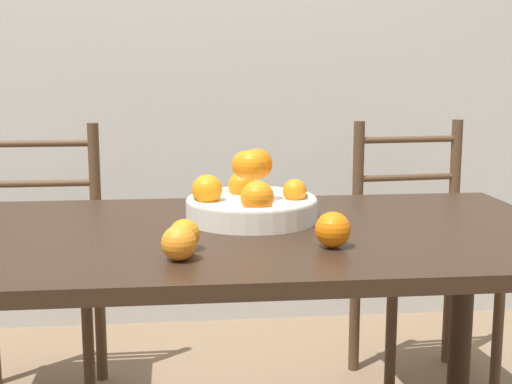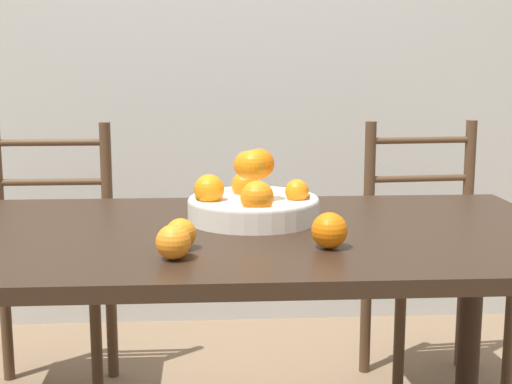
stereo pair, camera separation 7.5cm
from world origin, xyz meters
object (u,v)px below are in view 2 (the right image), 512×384
object	(u,v)px
fruit_bowl	(252,200)
orange_loose_2	(173,242)
chair_left	(48,269)
orange_loose_0	(181,234)
orange_loose_1	(329,230)
chair_right	(431,262)

from	to	relation	value
fruit_bowl	orange_loose_2	size ratio (longest dim) A/B	4.63
chair_left	orange_loose_0	bearing A→B (deg)	-61.37
orange_loose_2	orange_loose_0	bearing A→B (deg)	82.08
fruit_bowl	orange_loose_1	xyz separation A→B (m)	(0.15, -0.29, -0.01)
orange_loose_1	orange_loose_2	bearing A→B (deg)	-168.11
fruit_bowl	orange_loose_1	bearing A→B (deg)	-62.83
orange_loose_1	orange_loose_2	size ratio (longest dim) A/B	1.09
orange_loose_0	chair_right	xyz separation A→B (m)	(0.84, 0.89, -0.33)
fruit_bowl	orange_loose_0	bearing A→B (deg)	-121.47
orange_loose_1	chair_left	xyz separation A→B (m)	(-0.81, 0.90, -0.33)
fruit_bowl	orange_loose_2	bearing A→B (deg)	-116.76
orange_loose_0	chair_left	world-z (taller)	chair_left
orange_loose_0	orange_loose_1	distance (m)	0.32
fruit_bowl	chair_left	size ratio (longest dim) A/B	0.35
orange_loose_2	chair_left	bearing A→B (deg)	116.43
orange_loose_2	chair_right	distance (m)	1.33
orange_loose_2	chair_left	size ratio (longest dim) A/B	0.08
orange_loose_0	orange_loose_1	bearing A→B (deg)	-2.22
fruit_bowl	chair_right	xyz separation A→B (m)	(0.67, 0.61, -0.35)
orange_loose_0	chair_right	distance (m)	1.26
fruit_bowl	orange_loose_0	world-z (taller)	fruit_bowl
orange_loose_0	orange_loose_2	world-z (taller)	orange_loose_2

